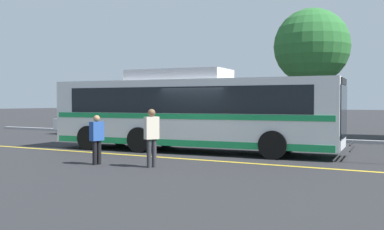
{
  "coord_description": "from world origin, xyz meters",
  "views": [
    {
      "loc": [
        7.92,
        -15.27,
        1.97
      ],
      "look_at": [
        -0.65,
        0.48,
        1.46
      ],
      "focal_mm": 42.0,
      "sensor_mm": 36.0,
      "label": 1
    }
  ],
  "objects_px": {
    "parked_car_0": "(93,123)",
    "pedestrian_0": "(97,137)",
    "parked_car_1": "(182,124)",
    "pedestrian_1": "(152,134)",
    "tree_0": "(312,46)",
    "transit_bus": "(192,111)"
  },
  "relations": [
    {
      "from": "pedestrian_0",
      "to": "tree_0",
      "type": "relative_size",
      "value": 0.22
    },
    {
      "from": "pedestrian_0",
      "to": "tree_0",
      "type": "xyz_separation_m",
      "value": [
        3.31,
        14.09,
        4.18
      ]
    },
    {
      "from": "pedestrian_0",
      "to": "pedestrian_1",
      "type": "xyz_separation_m",
      "value": [
        1.86,
        0.31,
        0.13
      ]
    },
    {
      "from": "parked_car_0",
      "to": "parked_car_1",
      "type": "bearing_deg",
      "value": -90.24
    },
    {
      "from": "parked_car_1",
      "to": "parked_car_0",
      "type": "bearing_deg",
      "value": -88.53
    },
    {
      "from": "parked_car_1",
      "to": "transit_bus",
      "type": "bearing_deg",
      "value": 32.54
    },
    {
      "from": "transit_bus",
      "to": "parked_car_1",
      "type": "distance_m",
      "value": 6.64
    },
    {
      "from": "parked_car_1",
      "to": "pedestrian_1",
      "type": "distance_m",
      "value": 11.0
    },
    {
      "from": "transit_bus",
      "to": "pedestrian_0",
      "type": "height_order",
      "value": "transit_bus"
    },
    {
      "from": "pedestrian_0",
      "to": "pedestrian_1",
      "type": "bearing_deg",
      "value": 112.16
    },
    {
      "from": "parked_car_1",
      "to": "pedestrian_0",
      "type": "distance_m",
      "value": 10.65
    },
    {
      "from": "parked_car_0",
      "to": "pedestrian_0",
      "type": "bearing_deg",
      "value": -141.0
    },
    {
      "from": "pedestrian_0",
      "to": "pedestrian_1",
      "type": "relative_size",
      "value": 0.88
    },
    {
      "from": "pedestrian_1",
      "to": "parked_car_1",
      "type": "bearing_deg",
      "value": -123.2
    },
    {
      "from": "transit_bus",
      "to": "pedestrian_1",
      "type": "relative_size",
      "value": 6.77
    },
    {
      "from": "parked_car_0",
      "to": "pedestrian_0",
      "type": "distance_m",
      "value": 13.4
    },
    {
      "from": "parked_car_1",
      "to": "pedestrian_0",
      "type": "relative_size",
      "value": 2.78
    },
    {
      "from": "pedestrian_1",
      "to": "pedestrian_0",
      "type": "bearing_deg",
      "value": -48.71
    },
    {
      "from": "parked_car_0",
      "to": "pedestrian_0",
      "type": "xyz_separation_m",
      "value": [
        8.87,
        -10.04,
        0.16
      ]
    },
    {
      "from": "parked_car_1",
      "to": "tree_0",
      "type": "relative_size",
      "value": 0.61
    },
    {
      "from": "parked_car_1",
      "to": "pedestrian_1",
      "type": "relative_size",
      "value": 2.46
    },
    {
      "from": "tree_0",
      "to": "parked_car_0",
      "type": "bearing_deg",
      "value": -161.61
    }
  ]
}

